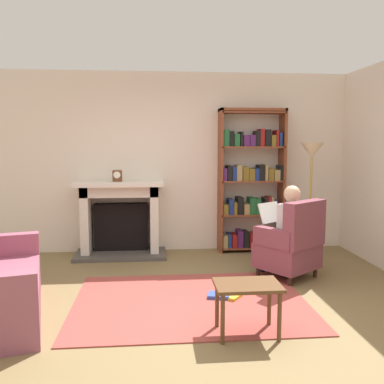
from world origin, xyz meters
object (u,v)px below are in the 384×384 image
Objects in this scene: bookshelf at (251,183)px; seated_reader at (284,227)px; floor_lamp at (312,161)px; mantel_clock at (117,176)px; side_table at (247,292)px; fireplace at (121,216)px; armchair_reading at (292,244)px.

bookshelf is 1.33m from seated_reader.
mantel_clock is at bearing 172.07° from floor_lamp.
side_table is at bearing -63.94° from mantel_clock.
mantel_clock is 0.29× the size of side_table.
fireplace is 0.61× the size of bookshelf.
seated_reader is at bearing -27.88° from mantel_clock.
fireplace is 1.15× the size of seated_reader.
side_table is at bearing 26.87° from seated_reader.
fireplace is 2.53m from armchair_reading.
side_table is 0.34× the size of floor_lamp.
armchair_reading reaches higher than side_table.
mantel_clock is 2.00m from bookshelf.
seated_reader is 0.69× the size of floor_lamp.
mantel_clock reaches higher than side_table.
seated_reader is at bearing 62.47° from side_table.
fireplace is at bearing 73.45° from mantel_clock.
bookshelf is 1.30× the size of floor_lamp.
bookshelf is 1.50m from armchair_reading.
armchair_reading is (0.20, -1.35, -0.62)m from bookshelf.
bookshelf is at bearing 76.34° from side_table.
floor_lamp is at bearing -158.30° from armchair_reading.
fireplace is at bearing -178.93° from bookshelf.
fireplace is 2.42m from seated_reader.
side_table is (-0.88, -1.46, -0.04)m from armchair_reading.
armchair_reading is at bearing -122.71° from floor_lamp.
floor_lamp reaches higher than fireplace.
floor_lamp is (2.69, -0.48, 0.82)m from fireplace.
side_table is at bearing -103.66° from bookshelf.
bookshelf is (1.99, 0.14, -0.13)m from mantel_clock.
bookshelf is 0.96m from floor_lamp.
side_table is at bearing 23.35° from armchair_reading.
side_table is (-0.81, -1.55, -0.24)m from seated_reader.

